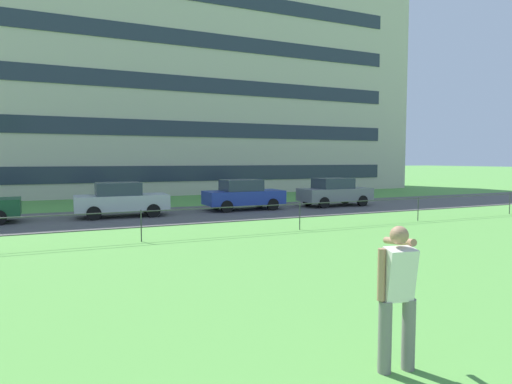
{
  "coord_description": "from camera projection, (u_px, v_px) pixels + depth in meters",
  "views": [
    {
      "loc": [
        -2.31,
        0.52,
        2.54
      ],
      "look_at": [
        1.7,
        9.42,
        1.83
      ],
      "focal_mm": 30.85,
      "sensor_mm": 36.0,
      "label": 1
    }
  ],
  "objects": [
    {
      "name": "apartment_building_background",
      "position": [
        174.0,
        72.0,
        35.5
      ],
      "size": [
        39.81,
        10.37,
        19.32
      ],
      "color": "beige",
      "rests_on": "ground"
    },
    {
      "name": "park_fence",
      "position": [
        141.0,
        220.0,
        13.63
      ],
      "size": [
        34.03,
        0.04,
        1.0
      ],
      "color": "#333833",
      "rests_on": "ground"
    },
    {
      "name": "car_blue_right",
      "position": [
        243.0,
        195.0,
        22.34
      ],
      "size": [
        4.01,
        1.83,
        1.54
      ],
      "color": "#233899",
      "rests_on": "ground"
    },
    {
      "name": "person_thrower",
      "position": [
        397.0,
        293.0,
        5.25
      ],
      "size": [
        0.61,
        0.77,
        1.77
      ],
      "color": "slate",
      "rests_on": "ground"
    },
    {
      "name": "car_silver_center",
      "position": [
        121.0,
        199.0,
        19.64
      ],
      "size": [
        4.02,
        1.86,
        1.54
      ],
      "color": "#B7BABF",
      "rests_on": "ground"
    },
    {
      "name": "car_grey_far_right",
      "position": [
        334.0,
        192.0,
        24.24
      ],
      "size": [
        4.01,
        1.82,
        1.54
      ],
      "color": "slate",
      "rests_on": "ground"
    },
    {
      "name": "street_strip",
      "position": [
        117.0,
        218.0,
        19.3
      ],
      "size": [
        80.0,
        6.51,
        0.01
      ],
      "primitive_type": "cube",
      "color": "#565454",
      "rests_on": "ground"
    }
  ]
}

